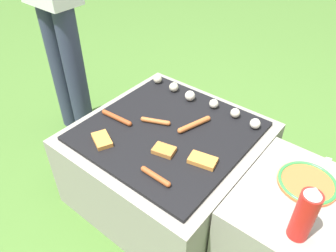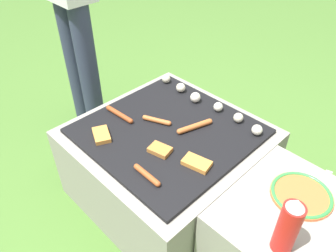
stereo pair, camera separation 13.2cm
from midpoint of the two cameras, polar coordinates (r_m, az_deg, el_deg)
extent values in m
plane|color=#47702D|center=(1.78, -2.15, -11.36)|extent=(14.00, 14.00, 0.00)
cube|color=gray|center=(1.63, -2.32, -6.74)|extent=(0.79, 0.79, 0.41)
cube|color=black|center=(1.49, -2.53, -0.96)|extent=(0.70, 0.70, 0.02)
cube|color=gray|center=(1.44, 17.30, -17.16)|extent=(0.41, 0.52, 0.43)
cylinder|color=#2D334C|center=(2.13, -19.93, 9.32)|extent=(0.12, 0.12, 0.81)
cylinder|color=#2D334C|center=(2.02, -17.61, 8.23)|extent=(0.12, 0.12, 0.81)
cylinder|color=#B7602D|center=(1.52, -4.68, 0.77)|extent=(0.12, 0.07, 0.02)
sphere|color=#B7602D|center=(1.50, -2.47, 0.40)|extent=(0.02, 0.02, 0.02)
sphere|color=#B7602D|center=(1.54, -6.84, 1.13)|extent=(0.02, 0.02, 0.02)
cylinder|color=#B7602D|center=(1.49, 2.10, 0.19)|extent=(0.07, 0.16, 0.03)
sphere|color=#B7602D|center=(1.53, 4.53, 1.24)|extent=(0.03, 0.03, 0.03)
sphere|color=#B7602D|center=(1.46, -0.45, -0.91)|extent=(0.03, 0.03, 0.03)
cylinder|color=#A34C23|center=(1.26, -5.21, -8.85)|extent=(0.12, 0.02, 0.02)
sphere|color=#A34C23|center=(1.29, -7.21, -7.52)|extent=(0.02, 0.02, 0.02)
sphere|color=#A34C23|center=(1.23, -3.09, -10.24)|extent=(0.02, 0.02, 0.02)
cylinder|color=#93421E|center=(1.56, -11.35, 1.35)|extent=(0.16, 0.03, 0.02)
sphere|color=#93421E|center=(1.52, -9.21, 0.30)|extent=(0.02, 0.02, 0.02)
sphere|color=#93421E|center=(1.61, -13.36, 2.34)|extent=(0.02, 0.02, 0.02)
cube|color=#D18438|center=(1.32, 3.22, -6.11)|extent=(0.12, 0.09, 0.02)
cube|color=#D18438|center=(1.45, -13.98, -2.45)|extent=(0.13, 0.11, 0.02)
cube|color=#B27033|center=(1.37, -3.47, -4.33)|extent=(0.10, 0.08, 0.02)
sphere|color=beige|center=(1.81, -3.93, 8.10)|extent=(0.05, 0.05, 0.05)
sphere|color=beige|center=(1.73, -1.17, 6.73)|extent=(0.05, 0.05, 0.05)
sphere|color=silver|center=(1.66, 1.58, 5.22)|extent=(0.05, 0.05, 0.05)
sphere|color=silver|center=(1.61, 5.68, 3.81)|extent=(0.05, 0.05, 0.05)
sphere|color=beige|center=(1.56, 9.28, 2.17)|extent=(0.05, 0.05, 0.05)
sphere|color=silver|center=(1.51, 12.56, 0.32)|extent=(0.05, 0.05, 0.05)
cylinder|color=orange|center=(1.32, 20.47, -9.41)|extent=(0.22, 0.22, 0.01)
torus|color=#338C3F|center=(1.32, 20.52, -9.27)|extent=(0.22, 0.22, 0.01)
cylinder|color=red|center=(1.09, 19.41, -14.70)|extent=(0.07, 0.07, 0.19)
cone|color=white|center=(1.01, 20.77, -10.77)|extent=(0.05, 0.05, 0.03)
cylinder|color=silver|center=(1.40, 23.77, -7.59)|extent=(0.06, 0.16, 0.01)
cube|color=silver|center=(1.46, 23.89, -5.37)|extent=(0.03, 0.01, 0.01)
camera|label=1|loc=(0.07, -92.56, -2.03)|focal=35.00mm
camera|label=2|loc=(0.07, 87.44, 2.03)|focal=35.00mm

